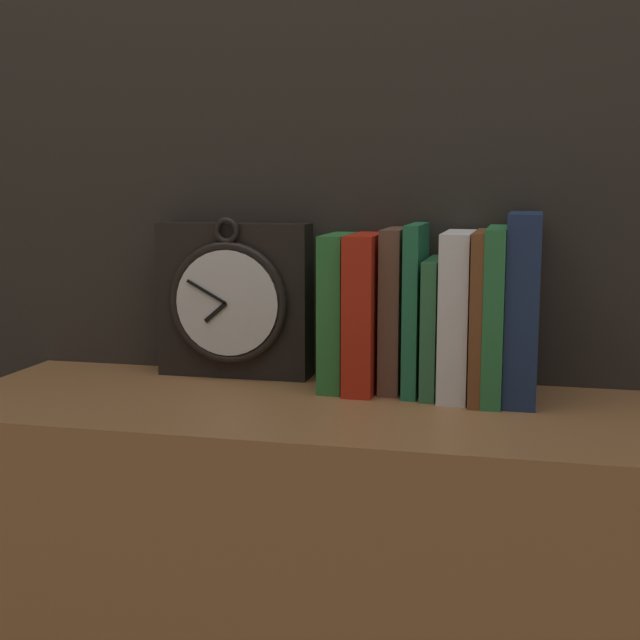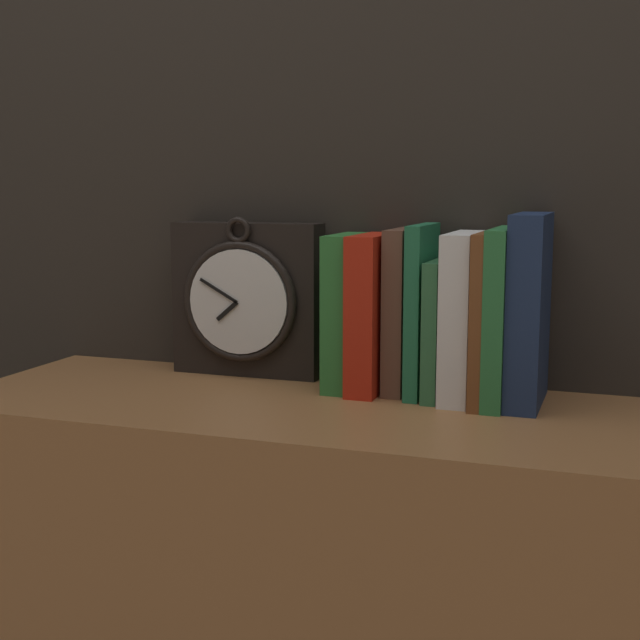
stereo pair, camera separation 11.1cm
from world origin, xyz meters
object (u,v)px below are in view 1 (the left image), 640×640
clock (233,300)px  book_slot0_green (340,311)px  book_slot2_brown (395,310)px  book_slot1_red (365,312)px  book_slot7_green (496,313)px  book_slot6_brown (479,315)px  book_slot8_navy (523,307)px  book_slot5_white (457,314)px  book_slot3_green (416,309)px  book_slot4_green (433,326)px

clock → book_slot0_green: size_ratio=1.10×
book_slot2_brown → clock: bearing=174.0°
book_slot1_red → book_slot7_green: bearing=-3.3°
book_slot6_brown → book_slot8_navy: 0.06m
book_slot2_brown → book_slot5_white: (0.08, -0.02, -0.00)m
book_slot1_red → book_slot5_white: 0.12m
book_slot3_green → book_slot4_green: (0.02, -0.00, -0.02)m
book_slot3_green → book_slot1_red: bearing=-177.0°
book_slot1_red → book_slot6_brown: size_ratio=0.97×
clock → book_slot1_red: size_ratio=1.10×
book_slot3_green → book_slot6_brown: (0.08, -0.01, -0.00)m
book_slot4_green → book_slot8_navy: (0.11, -0.01, 0.03)m
book_slot7_green → book_slot8_navy: (0.03, 0.00, 0.01)m
book_slot8_navy → book_slot1_red: bearing=178.1°
clock → book_slot0_green: clock is taller
book_slot0_green → book_slot2_brown: bearing=4.0°
book_slot0_green → book_slot6_brown: bearing=-4.5°
book_slot5_white → book_slot3_green: bearing=171.8°
book_slot0_green → book_slot6_brown: (0.19, -0.01, 0.00)m
clock → book_slot7_green: 0.37m
book_slot0_green → book_slot3_green: (0.10, -0.00, 0.01)m
book_slot0_green → book_slot7_green: size_ratio=0.94×
book_slot7_green → book_slot8_navy: 0.04m
book_slot2_brown → book_slot7_green: book_slot7_green is taller
book_slot5_white → book_slot7_green: 0.05m
book_slot2_brown → book_slot3_green: bearing=-13.6°
book_slot3_green → book_slot4_green: 0.03m
clock → book_slot0_green: bearing=-10.4°
clock → book_slot4_green: bearing=-6.9°
book_slot0_green → book_slot1_red: (0.04, -0.01, 0.00)m
book_slot4_green → clock: bearing=173.1°
book_slot3_green → clock: bearing=173.2°
clock → book_slot1_red: bearing=-10.1°
book_slot4_green → book_slot7_green: (0.08, -0.01, 0.02)m
clock → book_slot6_brown: (0.35, -0.04, -0.00)m
book_slot5_white → book_slot6_brown: 0.03m
book_slot7_green → book_slot8_navy: size_ratio=0.92×
clock → book_slot7_green: bearing=-7.0°
book_slot3_green → book_slot7_green: (0.11, -0.01, -0.00)m
book_slot2_brown → book_slot8_navy: (0.17, -0.02, 0.01)m
book_slot5_white → book_slot0_green: bearing=176.4°
clock → book_slot7_green: (0.37, -0.05, 0.00)m
book_slot1_red → book_slot8_navy: 0.21m
clock → book_slot3_green: clock is taller
book_slot3_green → book_slot7_green: bearing=-7.3°
book_slot5_white → book_slot6_brown: size_ratio=0.99×
book_slot1_red → book_slot0_green: bearing=171.3°
book_slot5_white → book_slot8_navy: (0.08, -0.00, 0.01)m
book_slot2_brown → book_slot0_green: bearing=-176.0°
clock → book_slot6_brown: size_ratio=1.06×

